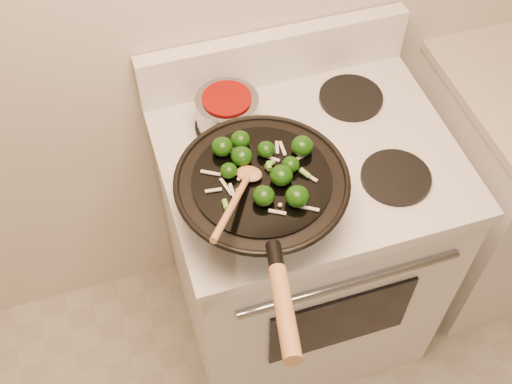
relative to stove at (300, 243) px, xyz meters
name	(u,v)px	position (x,y,z in m)	size (l,w,h in m)	color
stove	(300,243)	(0.00, 0.00, 0.00)	(0.78, 0.67, 1.08)	white
wok	(262,195)	(-0.18, -0.16, 0.53)	(0.41, 0.67, 0.22)	black
stirfry	(265,165)	(-0.16, -0.13, 0.61)	(0.28, 0.27, 0.05)	#113708
wooden_spoon	(240,192)	(-0.25, -0.20, 0.62)	(0.18, 0.25, 0.10)	#AE7644
saucepan	(228,112)	(-0.18, 0.15, 0.51)	(0.17, 0.27, 0.10)	gray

